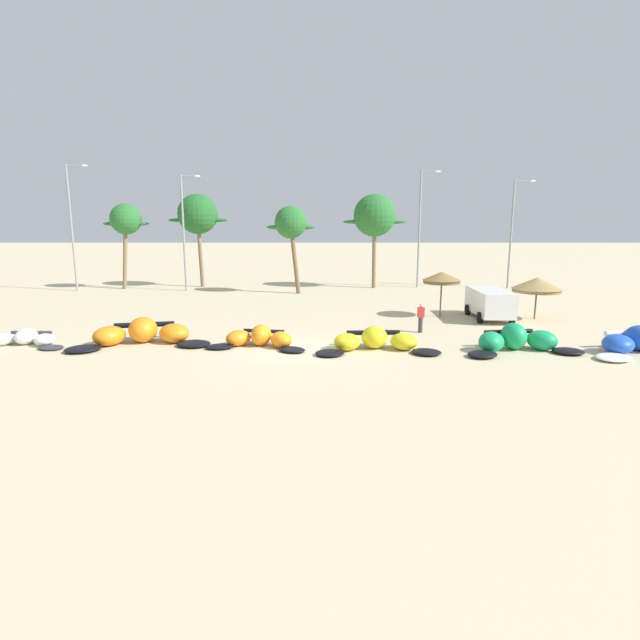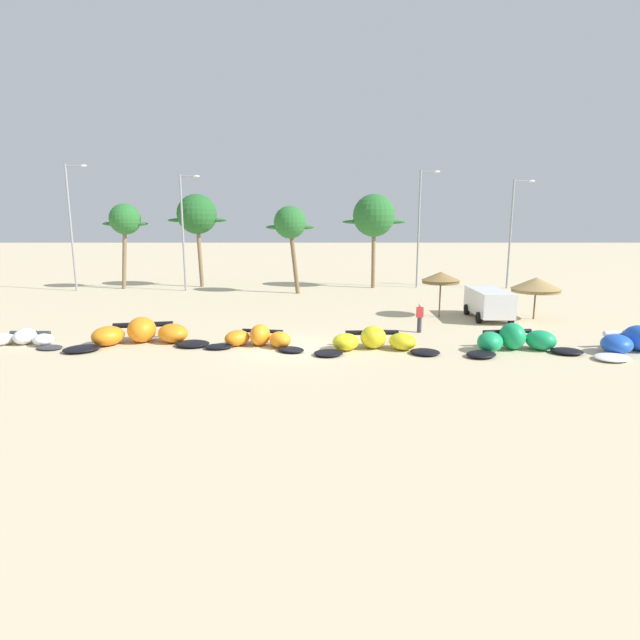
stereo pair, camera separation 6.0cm
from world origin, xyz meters
name	(u,v)px [view 2 (the right image)]	position (x,y,z in m)	size (l,w,h in m)	color
ground_plane	(291,348)	(0.00, 0.00, 0.00)	(260.00, 260.00, 0.00)	beige
kite_far_left	(21,339)	(-13.35, 0.61, 0.30)	(5.03, 2.35, 0.78)	#333338
kite_left	(140,334)	(-7.59, 0.93, 0.49)	(6.97, 3.94, 1.28)	black
kite_left_of_center	(258,339)	(-1.64, 0.35, 0.40)	(5.07, 2.77, 1.04)	black
kite_center	(374,341)	(3.94, -0.29, 0.42)	(6.15, 2.87, 1.08)	black
kite_right_of_center	(515,341)	(10.59, -0.48, 0.49)	(5.86, 3.07, 1.27)	black
beach_umbrella_near_van	(440,277)	(9.05, 8.24, 2.54)	(2.44, 2.44, 2.91)	brown
beach_umbrella_middle	(535,285)	(14.77, 7.39, 2.19)	(3.03, 3.03, 2.64)	brown
parked_van	(487,301)	(11.95, 7.65, 1.09)	(2.25, 4.68, 1.84)	white
person_near_kites	(419,318)	(6.84, 3.56, 0.82)	(0.36, 0.24, 1.62)	#383842
palm_leftmost	(124,221)	(-16.11, 22.15, 6.15)	(4.11, 2.74, 7.65)	#7F6647
palm_left	(196,215)	(-9.98, 23.63, 6.66)	(5.46, 3.64, 8.56)	#7F6647
palm_left_of_gap	(289,224)	(-1.15, 19.15, 5.87)	(4.05, 2.70, 7.34)	brown
palm_center_left	(373,216)	(6.26, 22.85, 6.54)	(5.73, 3.82, 8.52)	#7F6647
lamppost_west	(71,222)	(-20.23, 20.85, 6.01)	(1.94, 0.24, 10.87)	gray
lamppost_west_center	(183,227)	(-10.49, 20.85, 5.55)	(1.77, 0.24, 10.00)	gray
lamppost_east_center	(420,224)	(10.56, 23.19, 5.87)	(1.84, 0.24, 10.62)	gray
lamppost_east	(512,229)	(18.80, 22.56, 5.44)	(1.94, 0.24, 9.75)	gray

